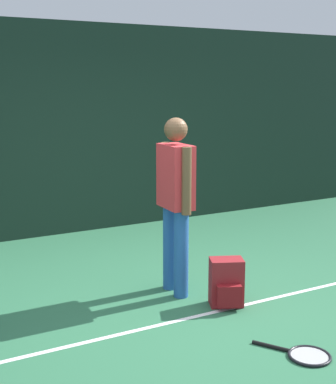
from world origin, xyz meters
TOP-DOWN VIEW (x-y plane):
  - ground_plane at (0.00, 0.00)m, footprint 12.00×12.00m
  - back_fence at (0.00, 3.00)m, footprint 10.00×0.10m
  - court_line at (0.00, -0.23)m, footprint 9.00×0.05m
  - tennis_player at (0.06, 0.36)m, footprint 0.24×0.53m
  - tennis_racket at (0.28, -1.23)m, footprint 0.47×0.61m
  - backpack at (0.31, -0.15)m, footprint 0.36×0.36m

SIDE VIEW (x-z plane):
  - ground_plane at x=0.00m, z-range 0.00..0.00m
  - court_line at x=0.00m, z-range 0.00..0.00m
  - tennis_racket at x=0.28m, z-range 0.00..0.03m
  - backpack at x=0.31m, z-range -0.01..0.43m
  - tennis_player at x=0.06m, z-range 0.12..1.82m
  - back_fence at x=0.00m, z-range 0.00..2.81m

